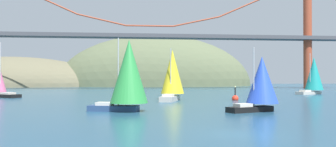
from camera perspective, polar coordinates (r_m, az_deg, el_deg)
The scene contains 9 objects.
ground_plane at distance 25.51m, azimuth 10.91°, elevation -9.28°, with size 360.00×360.00×0.00m, color navy.
headland_left at distance 166.04m, azimuth -23.09°, elevation -1.85°, with size 81.10×44.00×24.68m, color #6B664C.
headland_center at distance 159.60m, azimuth -1.97°, elevation -1.94°, with size 84.15×44.00×44.34m, color #5B6647.
suspension_bridge at distance 120.20m, azimuth -2.85°, elevation 6.46°, with size 144.03×6.00×41.11m.
sailboat_yellow_sail at distance 61.14m, azimuth 0.66°, elevation -0.13°, with size 5.17×7.86×8.55m.
sailboat_green_sail at distance 41.67m, azimuth -6.20°, elevation 0.06°, with size 7.38×5.27×8.32m.
sailboat_blue_spinnaker at distance 42.86m, azimuth 14.22°, elevation -1.30°, with size 6.94×4.90×7.22m.
sailboat_teal_sail at distance 90.07m, azimuth 21.65°, elevation -0.21°, with size 8.17×6.39×9.26m.
channel_buoy at distance 62.16m, azimuth 10.38°, elevation -3.78°, with size 1.10×1.10×2.64m.
Camera 1 is at (-7.52, -24.06, 3.87)m, focal length 39.29 mm.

